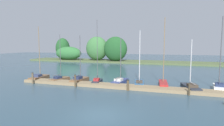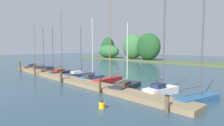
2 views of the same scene
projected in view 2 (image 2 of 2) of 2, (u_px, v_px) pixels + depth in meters
name	position (u px, v px, depth m)	size (l,w,h in m)	color
dock_pier	(68.00, 79.00, 20.16)	(28.16, 1.80, 0.35)	#847051
far_shore	(177.00, 51.00, 42.02)	(73.32, 8.00, 7.32)	#4C5B38
sailboat_0	(34.00, 67.00, 30.71)	(1.37, 3.56, 7.74)	brown
sailboat_1	(43.00, 69.00, 28.25)	(1.78, 3.30, 6.55)	brown
sailboat_2	(52.00, 70.00, 26.01)	(1.45, 3.58, 6.39)	brown
sailboat_3	(61.00, 72.00, 24.24)	(1.37, 3.16, 8.38)	#232833
sailboat_4	(80.00, 74.00, 22.84)	(1.61, 3.90, 6.04)	navy
sailboat_5	(92.00, 76.00, 20.91)	(1.58, 3.63, 6.93)	#285684
sailboat_6	(109.00, 79.00, 18.73)	(1.22, 3.69, 8.43)	maroon
sailboat_7	(126.00, 85.00, 15.98)	(2.06, 4.07, 5.75)	#232833
sailboat_8	(162.00, 88.00, 14.23)	(1.55, 3.28, 8.31)	white
sailboat_9	(199.00, 96.00, 12.21)	(1.75, 3.95, 8.37)	#285684
mooring_piling_0	(20.00, 66.00, 28.24)	(0.28, 0.28, 1.48)	brown
mooring_piling_1	(35.00, 70.00, 23.55)	(0.23, 0.23, 1.55)	#4C3D28
mooring_piling_2	(61.00, 76.00, 19.08)	(0.32, 0.32, 1.23)	#4C3D28
mooring_piling_3	(100.00, 85.00, 14.44)	(0.21, 0.21, 1.32)	#3D3323
mooring_piling_4	(167.00, 104.00, 10.18)	(0.26, 0.26, 1.00)	brown
channel_buoy_0	(102.00, 105.00, 10.93)	(0.38, 0.38, 0.49)	gold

